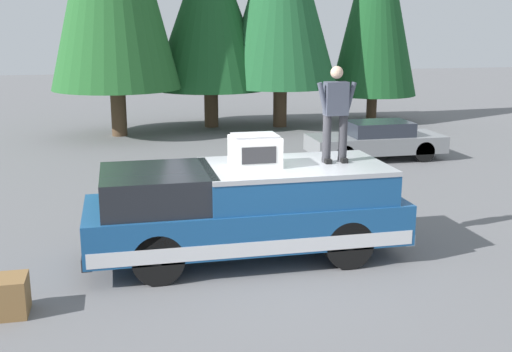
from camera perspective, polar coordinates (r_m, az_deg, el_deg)
ground_plane at (r=11.06m, az=0.54°, el=-7.81°), size 90.00×90.00×0.00m
pickup_truck at (r=11.02m, az=-0.93°, el=-3.09°), size 2.01×5.54×1.65m
compressor_unit at (r=10.77m, az=-0.09°, el=2.31°), size 0.65×0.84×0.56m
person_on_truck_bed at (r=11.12m, az=7.25°, el=5.82°), size 0.29×0.72×1.69m
parked_car_grey at (r=19.63m, az=10.84°, el=3.20°), size 1.64×4.10×1.16m
wooden_crate at (r=9.74m, az=-21.63°, el=-10.10°), size 0.56×0.56×0.56m
conifer_center_left at (r=25.29m, az=-4.23°, el=14.86°), size 4.67×4.67×7.72m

